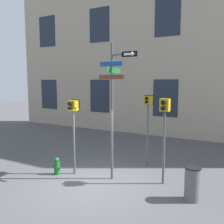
# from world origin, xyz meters

# --- Properties ---
(ground_plane) EXTENTS (60.00, 60.00, 0.00)m
(ground_plane) POSITION_xyz_m (0.00, 0.00, 0.00)
(ground_plane) COLOR #515154
(building_facade) EXTENTS (24.00, 0.64, 14.75)m
(building_facade) POSITION_xyz_m (-0.00, 8.60, 7.37)
(building_facade) COLOR tan
(building_facade) RESTS_ON ground_plane
(street_sign_pole) EXTENTS (1.43, 0.97, 4.79)m
(street_sign_pole) POSITION_xyz_m (0.45, 0.66, 2.86)
(street_sign_pole) COLOR #4C4C51
(street_sign_pole) RESTS_ON ground_plane
(pedestrian_signal_left) EXTENTS (0.37, 0.40, 2.83)m
(pedestrian_signal_left) POSITION_xyz_m (-1.11, 0.40, 2.20)
(pedestrian_signal_left) COLOR #4C4C51
(pedestrian_signal_left) RESTS_ON ground_plane
(pedestrian_signal_right) EXTENTS (0.37, 0.40, 2.97)m
(pedestrian_signal_right) POSITION_xyz_m (2.13, 1.11, 2.32)
(pedestrian_signal_right) COLOR #4C4C51
(pedestrian_signal_right) RESTS_ON ground_plane
(pedestrian_signal_across) EXTENTS (0.40, 0.40, 2.95)m
(pedestrian_signal_across) POSITION_xyz_m (0.98, 2.63, 2.29)
(pedestrian_signal_across) COLOR #4C4C51
(pedestrian_signal_across) RESTS_ON ground_plane
(fire_hydrant) EXTENTS (0.38, 0.22, 0.65)m
(fire_hydrant) POSITION_xyz_m (-1.65, 0.04, 0.31)
(fire_hydrant) COLOR #196028
(fire_hydrant) RESTS_ON ground_plane
(trash_bin) EXTENTS (0.48, 0.48, 1.02)m
(trash_bin) POSITION_xyz_m (3.25, 0.36, 0.51)
(trash_bin) COLOR #59595B
(trash_bin) RESTS_ON ground_plane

